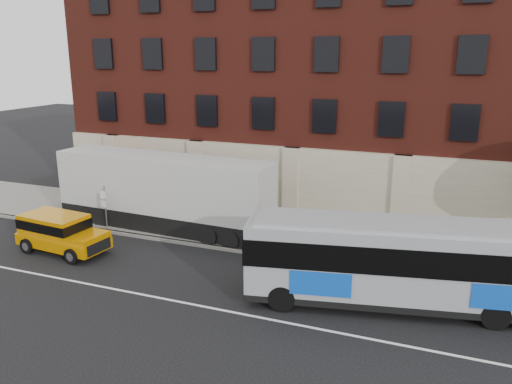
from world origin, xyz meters
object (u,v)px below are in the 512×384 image
at_px(sign_pole, 105,205).
at_px(shipping_container, 163,194).
at_px(city_bus, 411,261).
at_px(yellow_suv, 59,231).

height_order(sign_pole, shipping_container, shipping_container).
bearing_deg(shipping_container, sign_pole, -151.87).
distance_m(sign_pole, city_bus, 16.07).
bearing_deg(city_bus, yellow_suv, -178.93).
xyz_separation_m(sign_pole, yellow_suv, (-0.28, -3.13, -0.42)).
bearing_deg(yellow_suv, sign_pole, 84.82).
relative_size(city_bus, yellow_suv, 2.59).
bearing_deg(sign_pole, yellow_suv, -95.18).
xyz_separation_m(city_bus, shipping_container, (-13.10, 4.29, 0.16)).
distance_m(yellow_suv, shipping_container, 5.57).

